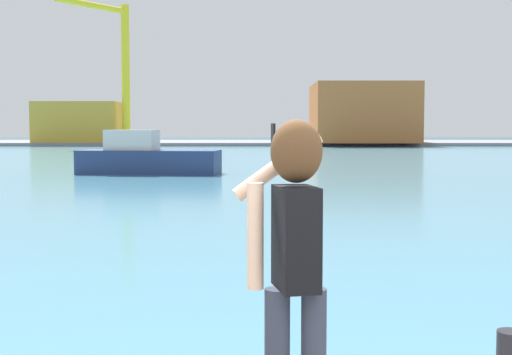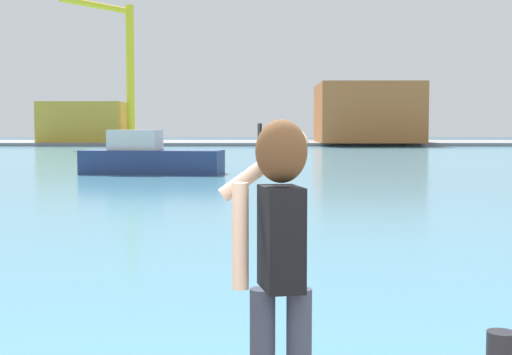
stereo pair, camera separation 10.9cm
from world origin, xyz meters
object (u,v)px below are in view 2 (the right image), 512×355
warehouse_left (85,122)px  port_crane (123,59)px  person_photographer (279,244)px  harbor_bollard (501,355)px  warehouse_right (367,113)px  boat_moored (149,158)px

warehouse_left → port_crane: (5.74, -4.15, 7.64)m
person_photographer → harbor_bollard: 1.99m
person_photographer → port_crane: bearing=0.2°
warehouse_right → port_crane: port_crane is taller
boat_moored → port_crane: (-11.23, 51.10, 9.79)m
harbor_bollard → warehouse_right: warehouse_right is taller
boat_moored → harbor_bollard: bearing=-69.3°
port_crane → boat_moored: bearing=-77.6°
person_photographer → boat_moored: person_photographer is taller
boat_moored → warehouse_right: 57.80m
harbor_bollard → warehouse_left: bearing=105.8°
warehouse_left → port_crane: 10.42m
warehouse_left → port_crane: bearing=-35.9°
person_photographer → boat_moored: bearing=-1.1°
person_photographer → warehouse_right: warehouse_right is taller
harbor_bollard → port_crane: bearing=102.8°
warehouse_left → person_photographer: bearing=-75.3°
boat_moored → warehouse_right: warehouse_right is taller
harbor_bollard → person_photographer: bearing=-149.7°
warehouse_left → port_crane: size_ratio=0.61×
warehouse_right → warehouse_left: bearing=178.8°
port_crane → harbor_bollard: bearing=-77.2°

